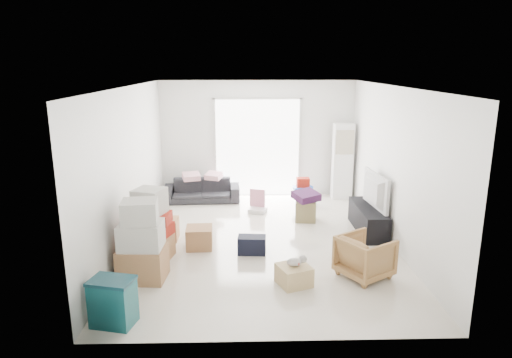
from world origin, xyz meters
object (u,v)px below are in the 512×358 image
Objects in this scene: television at (369,203)px; ac_tower at (342,162)px; ottoman at (306,211)px; kids_table at (303,186)px; tv_console at (368,219)px; wood_crate at (294,275)px; storage_bins at (113,302)px; sofa at (202,187)px; armchair at (365,255)px.

ac_tower is at bearing -4.26° from television.
ac_tower is 1.57× the size of television.
kids_table is (0.08, 1.09, 0.22)m from ottoman.
tv_console is 3.34× the size of wood_crate.
ottoman is at bearing 53.70° from television.
wood_crate is at bearing 22.91° from storage_bins.
sofa is 4.03× the size of wood_crate.
television is at bearing -34.34° from sofa.
television is at bearing -30.73° from ottoman.
television is 1.62× the size of armchair.
kids_table is at bearing 120.18° from tv_console.
storage_bins is at bearing -99.37° from sofa.
tv_console is 2.41× the size of storage_bins.
television is at bearing -59.82° from kids_table.
armchair is at bearing -97.05° from ac_tower.
kids_table is at bearing 80.99° from wood_crate.
ottoman is (2.20, -1.39, -0.13)m from sofa.
tv_console is 4.95m from storage_bins.
television is (0.05, -2.19, -0.33)m from ac_tower.
sofa is 2.90× the size of storage_bins.
storage_bins is at bearing -141.93° from tv_console.
ac_tower is 1.15m from kids_table.
sofa is at bearing 112.01° from wood_crate.
sofa is at bearing 52.62° from television.
armchair is 1.62× the size of wood_crate.
sofa reaches higher than wood_crate.
tv_console is at bearing 38.07° from storage_bins.
ac_tower is 4.11× the size of wood_crate.
television reaches higher than kids_table.
tv_console is at bearing -30.73° from ottoman.
tv_console is 1.95m from armchair.
wood_crate is (2.28, 0.96, -0.15)m from storage_bins.
television is 0.65× the size of sofa.
ottoman is 1.12m from kids_table.
tv_console is at bearing 52.24° from wood_crate.
storage_bins is 1.39× the size of wood_crate.
ottoman is (-1.09, 0.65, -0.35)m from television.
ottoman is (-1.09, 0.65, -0.04)m from tv_console.
tv_console is 1.28× the size of television.
television is 3.88m from sofa.
television is 2.02m from kids_table.
armchair reaches higher than sofa.
armchair is 1.15× the size of kids_table.
armchair is at bearing -82.73° from kids_table.
kids_table reaches higher than tv_console.
ac_tower reaches higher than sofa.
ac_tower is 1.02× the size of sofa.
wood_crate is at bearing 69.27° from armchair.
ottoman reaches higher than wood_crate.
storage_bins is (-3.85, -5.24, -0.58)m from ac_tower.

